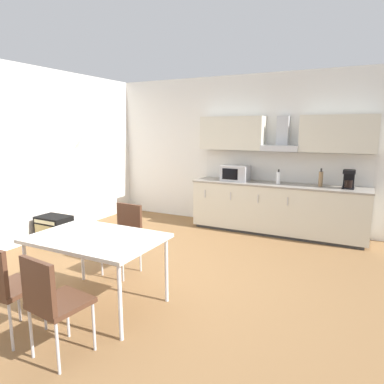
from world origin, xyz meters
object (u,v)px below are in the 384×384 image
coffee_maker (349,179)px  guitar_amp (54,230)px  dining_table (96,241)px  chair_near_left (3,283)px  bottle_white (278,178)px  chair_far_left (125,231)px  chair_near_right (51,297)px  microwave (235,173)px  bottle_brown (321,179)px  pendant_lamp (91,136)px

coffee_maker → guitar_amp: 4.77m
dining_table → guitar_amp: bearing=149.0°
coffee_maker → chair_near_left: bearing=-120.2°
bottle_white → chair_far_left: (-1.35, -2.52, -0.46)m
chair_near_left → chair_near_right: bearing=0.1°
chair_near_left → guitar_amp: bearing=130.2°
bottle_white → dining_table: bottle_white is taller
microwave → guitar_amp: bearing=-136.7°
guitar_amp → bottle_brown: bearing=30.1°
chair_near_right → guitar_amp: 3.08m
bottle_brown → pendant_lamp: (-1.74, -3.38, 0.73)m
chair_near_left → bottle_white: bearing=72.0°
dining_table → chair_near_right: bearing=-71.0°
pendant_lamp → guitar_amp: bearing=149.0°
dining_table → chair_near_left: 0.89m
chair_near_right → guitar_amp: bearing=138.5°
microwave → guitar_amp: (-2.28, -2.15, -0.80)m
microwave → bottle_brown: (1.47, 0.02, -0.01)m
dining_table → chair_near_right: size_ratio=1.50×
bottle_brown → dining_table: bottle_brown is taller
guitar_amp → dining_table: bearing=-31.0°
pendant_lamp → chair_near_left: bearing=-109.4°
guitar_amp → chair_far_left: bearing=-12.5°
chair_near_left → guitar_amp: 2.68m
microwave → bottle_white: bearing=-1.1°
bottle_white → chair_near_right: size_ratio=0.29×
chair_far_left → guitar_amp: 1.79m
dining_table → chair_near_left: chair_near_left is taller
bottle_white → guitar_amp: bearing=-145.2°
dining_table → chair_far_left: 0.89m
chair_near_right → pendant_lamp: (-0.28, 0.82, 1.21)m
bottle_brown → microwave: bearing=-179.1°
bottle_white → chair_far_left: size_ratio=0.29×
bottle_brown → chair_near_right: bottle_brown is taller
chair_near_left → guitar_amp: (-1.72, 2.03, -0.31)m
chair_near_left → chair_far_left: 1.65m
bottle_brown → dining_table: size_ratio=0.23×
bottle_brown → coffee_maker: bearing=0.3°
coffee_maker → bottle_white: coffee_maker is taller
coffee_maker → dining_table: size_ratio=0.23×
dining_table → pendant_lamp: bearing=-116.6°
chair_near_right → microwave: bearing=90.2°
dining_table → pendant_lamp: 1.05m
bottle_brown → chair_far_left: size_ratio=0.34×
chair_near_left → microwave: bearing=82.3°
chair_near_left → pendant_lamp: size_ratio=2.72×
coffee_maker → bottle_brown: bearing=-179.7°
dining_table → guitar_amp: 2.39m
bottle_brown → chair_near_right: (-1.45, -4.20, -0.48)m
dining_table → chair_near_right: 0.89m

